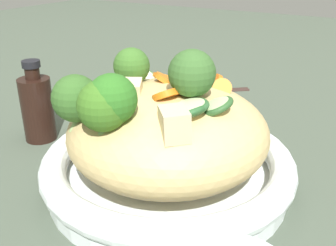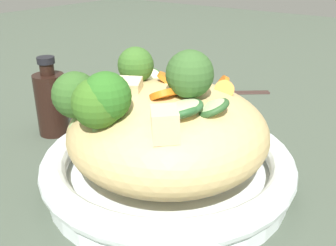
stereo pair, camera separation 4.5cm
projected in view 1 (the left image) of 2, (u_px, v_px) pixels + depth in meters
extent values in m
plane|color=#424D40|center=(168.00, 184.00, 0.48)|extent=(3.00, 3.00, 0.00)
cylinder|color=white|center=(168.00, 178.00, 0.48)|extent=(0.29, 0.29, 0.02)
torus|color=white|center=(168.00, 161.00, 0.47)|extent=(0.30, 0.30, 0.03)
ellipsoid|color=tan|center=(168.00, 132.00, 0.45)|extent=(0.23, 0.23, 0.11)
torus|color=tan|center=(155.00, 132.00, 0.40)|extent=(0.06, 0.06, 0.02)
torus|color=tan|center=(131.00, 121.00, 0.41)|extent=(0.05, 0.05, 0.03)
torus|color=tan|center=(174.00, 98.00, 0.44)|extent=(0.05, 0.05, 0.02)
cone|color=#A1BA77|center=(105.00, 129.00, 0.38)|extent=(0.03, 0.03, 0.01)
sphere|color=#38681F|center=(103.00, 106.00, 0.37)|extent=(0.07, 0.07, 0.05)
cone|color=#9DB876|center=(132.00, 84.00, 0.47)|extent=(0.03, 0.03, 0.01)
sphere|color=#396626|center=(132.00, 66.00, 0.46)|extent=(0.06, 0.06, 0.04)
cone|color=#A4C173|center=(78.00, 122.00, 0.42)|extent=(0.03, 0.02, 0.02)
sphere|color=#325C24|center=(76.00, 98.00, 0.41)|extent=(0.05, 0.05, 0.05)
cone|color=#97C378|center=(113.00, 124.00, 0.38)|extent=(0.03, 0.03, 0.02)
sphere|color=#2C6720|center=(112.00, 99.00, 0.37)|extent=(0.06, 0.06, 0.05)
cone|color=#98BB76|center=(191.00, 97.00, 0.41)|extent=(0.03, 0.03, 0.02)
sphere|color=#365E2A|center=(192.00, 73.00, 0.40)|extent=(0.06, 0.06, 0.05)
cylinder|color=orange|center=(215.00, 85.00, 0.51)|extent=(0.03, 0.03, 0.03)
cylinder|color=orange|center=(163.00, 77.00, 0.50)|extent=(0.03, 0.03, 0.02)
cylinder|color=orange|center=(165.00, 79.00, 0.46)|extent=(0.04, 0.04, 0.02)
cylinder|color=orange|center=(222.00, 88.00, 0.45)|extent=(0.03, 0.03, 0.02)
cylinder|color=orange|center=(100.00, 112.00, 0.40)|extent=(0.03, 0.03, 0.02)
cylinder|color=orange|center=(166.00, 95.00, 0.41)|extent=(0.04, 0.04, 0.02)
cylinder|color=beige|center=(216.00, 106.00, 0.40)|extent=(0.04, 0.04, 0.02)
torus|color=#2B5227|center=(216.00, 106.00, 0.40)|extent=(0.05, 0.05, 0.02)
cylinder|color=beige|center=(188.00, 113.00, 0.38)|extent=(0.04, 0.04, 0.02)
torus|color=#27552A|center=(188.00, 113.00, 0.38)|extent=(0.04, 0.05, 0.02)
cylinder|color=beige|center=(187.00, 108.00, 0.39)|extent=(0.05, 0.05, 0.02)
torus|color=#2D5A2F|center=(187.00, 108.00, 0.39)|extent=(0.06, 0.06, 0.02)
cylinder|color=beige|center=(142.00, 80.00, 0.51)|extent=(0.05, 0.05, 0.02)
torus|color=#2C5528|center=(142.00, 80.00, 0.51)|extent=(0.05, 0.06, 0.03)
cube|color=beige|center=(129.00, 90.00, 0.42)|extent=(0.04, 0.04, 0.02)
cube|color=beige|center=(174.00, 124.00, 0.36)|extent=(0.04, 0.04, 0.03)
cylinder|color=black|center=(38.00, 110.00, 0.58)|extent=(0.05, 0.05, 0.10)
cylinder|color=black|center=(32.00, 73.00, 0.56)|extent=(0.02, 0.02, 0.02)
cylinder|color=black|center=(31.00, 64.00, 0.55)|extent=(0.03, 0.03, 0.01)
cylinder|color=black|center=(192.00, 90.00, 0.80)|extent=(0.19, 0.16, 0.01)
cylinder|color=black|center=(193.00, 92.00, 0.79)|extent=(0.19, 0.16, 0.01)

